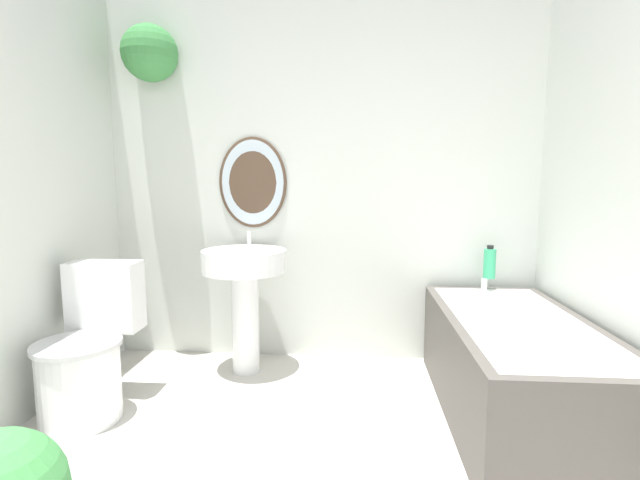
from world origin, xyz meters
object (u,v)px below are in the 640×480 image
(pedestal_sink, at_px, (245,282))
(bathtub, at_px, (516,367))
(shampoo_bottle, at_px, (490,263))
(toilet, at_px, (87,355))

(pedestal_sink, xyz_separation_m, bathtub, (1.50, -0.48, -0.31))
(bathtub, bearing_deg, shampoo_bottle, 87.20)
(pedestal_sink, bearing_deg, bathtub, -17.62)
(bathtub, bearing_deg, toilet, -177.17)
(toilet, relative_size, bathtub, 0.53)
(toilet, bearing_deg, bathtub, 2.83)
(toilet, xyz_separation_m, shampoo_bottle, (2.22, 0.75, 0.38))
(toilet, relative_size, pedestal_sink, 0.87)
(bathtub, bearing_deg, pedestal_sink, 162.38)
(shampoo_bottle, bearing_deg, bathtub, -92.80)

